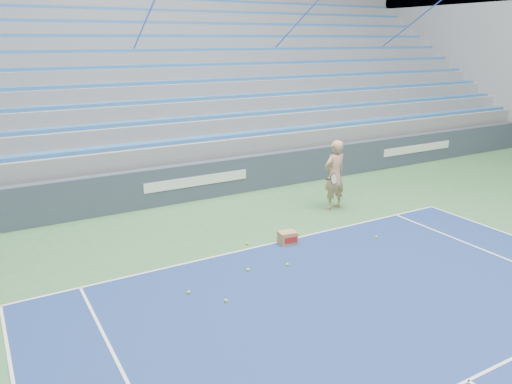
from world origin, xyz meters
TOP-DOWN VIEW (x-y plane):
  - sponsor_barrier at (0.00, 15.88)m, footprint 30.00×0.32m
  - bleachers at (0.00, 21.60)m, footprint 31.00×9.15m
  - tennis_player at (3.00, 13.20)m, footprint 0.98×0.89m
  - ball_box at (0.50, 11.72)m, footprint 0.43×0.36m
  - tennis_ball_0 at (2.52, 10.93)m, footprint 0.07×0.07m
  - tennis_ball_1 at (-0.34, 12.13)m, footprint 0.07×0.07m
  - tennis_ball_2 at (-2.41, 10.64)m, footprint 0.07×0.07m
  - tennis_ball_3 at (-1.95, 10.02)m, footprint 0.07×0.07m
  - tennis_ball_4 at (-0.15, 10.72)m, footprint 0.07×0.07m
  - tennis_ball_5 at (1.00, 12.01)m, footprint 0.07×0.07m
  - tennis_ball_6 at (-0.99, 10.92)m, footprint 0.07×0.07m

SIDE VIEW (x-z plane):
  - tennis_ball_0 at x=2.52m, z-range 0.00..0.07m
  - tennis_ball_1 at x=-0.34m, z-range 0.00..0.07m
  - tennis_ball_2 at x=-2.41m, z-range 0.00..0.07m
  - tennis_ball_3 at x=-1.95m, z-range 0.00..0.07m
  - tennis_ball_4 at x=-0.15m, z-range 0.00..0.07m
  - tennis_ball_5 at x=1.00m, z-range 0.00..0.07m
  - tennis_ball_6 at x=-0.99m, z-range 0.00..0.07m
  - ball_box at x=0.50m, z-range 0.00..0.30m
  - sponsor_barrier at x=0.00m, z-range 0.00..1.10m
  - tennis_player at x=3.00m, z-range 0.00..1.94m
  - bleachers at x=0.00m, z-range -1.29..6.01m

